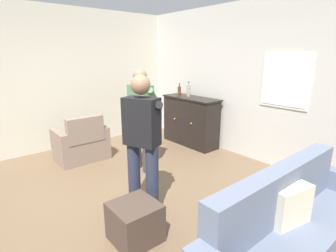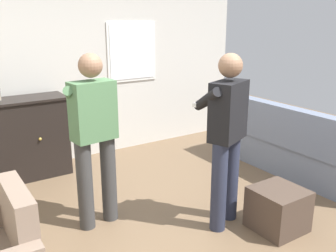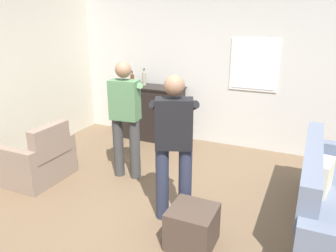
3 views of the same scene
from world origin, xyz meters
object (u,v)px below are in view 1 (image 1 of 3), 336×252
at_px(person_standing_left, 141,116).
at_px(couch, 291,232).
at_px(sideboard_cabinet, 191,121).
at_px(person_standing_right, 143,140).
at_px(ottoman, 135,222).
at_px(armchair, 82,145).
at_px(bottle_liquor_amber, 179,91).
at_px(bottle_wine_green, 188,90).

bearing_deg(person_standing_left, couch, -3.49).
relative_size(sideboard_cabinet, person_standing_left, 0.78).
bearing_deg(couch, person_standing_right, -161.37).
distance_m(ottoman, person_standing_right, 0.90).
xyz_separation_m(armchair, bottle_liquor_amber, (0.29, 2.14, 0.84)).
bearing_deg(bottle_wine_green, sideboard_cabinet, -17.01).
height_order(person_standing_left, person_standing_right, same).
bearing_deg(ottoman, bottle_liquor_amber, 130.20).
distance_m(bottle_liquor_amber, person_standing_left, 1.72).
distance_m(armchair, person_standing_left, 1.39).
height_order(armchair, bottle_liquor_amber, bottle_liquor_amber).
xyz_separation_m(couch, bottle_wine_green, (-3.15, 1.74, 0.81)).
relative_size(couch, person_standing_right, 1.35).
bearing_deg(bottle_liquor_amber, sideboard_cabinet, 3.77).
xyz_separation_m(person_standing_left, person_standing_right, (1.03, -0.68, 0.00)).
bearing_deg(sideboard_cabinet, ottoman, -54.78).
xyz_separation_m(sideboard_cabinet, bottle_wine_green, (-0.12, 0.04, 0.64)).
bearing_deg(person_standing_right, bottle_wine_green, 125.02).
bearing_deg(person_standing_left, bottle_liquor_amber, 117.00).
bearing_deg(bottle_wine_green, person_standing_right, -54.98).
xyz_separation_m(couch, sideboard_cabinet, (-3.03, 1.70, 0.17)).
relative_size(bottle_liquor_amber, ottoman, 0.57).
bearing_deg(bottle_wine_green, person_standing_left, -70.69).
relative_size(armchair, sideboard_cabinet, 0.67).
height_order(sideboard_cabinet, bottle_wine_green, bottle_wine_green).
relative_size(sideboard_cabinet, bottle_wine_green, 4.24).
bearing_deg(bottle_liquor_amber, person_standing_right, -50.65).
distance_m(bottle_wine_green, bottle_liquor_amber, 0.23).
bearing_deg(person_standing_right, person_standing_left, 146.48).
bearing_deg(ottoman, person_standing_right, 134.83).
xyz_separation_m(bottle_liquor_amber, person_standing_right, (1.81, -2.21, -0.19)).
relative_size(armchair, bottle_wine_green, 2.85).
xyz_separation_m(armchair, person_standing_left, (1.06, 0.62, 0.65)).
bearing_deg(person_standing_right, bottle_liquor_amber, 129.35).
bearing_deg(armchair, couch, 7.15).
height_order(bottle_liquor_amber, person_standing_right, person_standing_right).
xyz_separation_m(sideboard_cabinet, person_standing_left, (0.43, -1.54, 0.42)).
bearing_deg(ottoman, armchair, 169.90).
xyz_separation_m(bottle_liquor_amber, person_standing_left, (0.78, -1.52, -0.19)).
distance_m(sideboard_cabinet, ottoman, 3.20).
bearing_deg(person_standing_left, person_standing_right, -33.52).
distance_m(ottoman, person_standing_left, 1.90).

